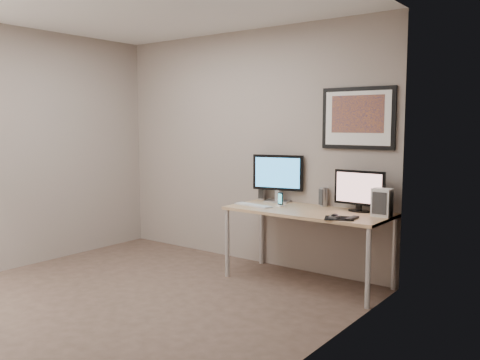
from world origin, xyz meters
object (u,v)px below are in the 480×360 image
(phone_dock, at_px, (280,199))
(framed_art, at_px, (358,118))
(speaker_right, at_px, (324,197))
(monitor_large, at_px, (278,176))
(keyboard, at_px, (253,205))
(fan_unit, at_px, (382,202))
(desk, at_px, (308,217))
(monitor_tv, at_px, (359,190))
(speaker_left, at_px, (262,191))

(phone_dock, bearing_deg, framed_art, 39.12)
(speaker_right, height_order, phone_dock, speaker_right)
(monitor_large, bearing_deg, framed_art, -7.39)
(speaker_right, bearing_deg, keyboard, -124.82)
(fan_unit, bearing_deg, desk, -171.68)
(monitor_large, bearing_deg, monitor_tv, -15.91)
(phone_dock, xyz_separation_m, keyboard, (-0.24, -0.14, -0.07))
(desk, xyz_separation_m, framed_art, (0.35, 0.33, 0.96))
(monitor_tv, height_order, keyboard, monitor_tv)
(monitor_large, relative_size, speaker_left, 2.78)
(speaker_right, relative_size, phone_dock, 1.32)
(speaker_right, bearing_deg, desk, -73.09)
(speaker_left, height_order, fan_unit, fan_unit)
(desk, relative_size, keyboard, 3.64)
(keyboard, bearing_deg, framed_art, 35.11)
(monitor_large, height_order, speaker_right, monitor_large)
(speaker_left, relative_size, speaker_right, 1.03)
(speaker_left, bearing_deg, fan_unit, -26.38)
(framed_art, bearing_deg, speaker_right, -174.87)
(desk, xyz_separation_m, speaker_left, (-0.75, 0.30, 0.16))
(framed_art, relative_size, speaker_right, 3.89)
(framed_art, distance_m, phone_dock, 1.11)
(speaker_left, relative_size, keyboard, 0.45)
(framed_art, xyz_separation_m, phone_dock, (-0.68, -0.31, -0.82))
(monitor_tv, xyz_separation_m, keyboard, (-1.01, -0.32, -0.20))
(framed_art, distance_m, monitor_tv, 0.70)
(keyboard, relative_size, fan_unit, 1.71)
(speaker_left, height_order, speaker_right, speaker_left)
(desk, bearing_deg, phone_dock, 177.00)
(framed_art, xyz_separation_m, speaker_left, (-1.10, -0.03, -0.79))
(desk, distance_m, fan_unit, 0.74)
(monitor_large, distance_m, fan_unit, 1.24)
(monitor_large, bearing_deg, speaker_right, -7.17)
(framed_art, relative_size, monitor_large, 1.36)
(monitor_tv, distance_m, phone_dock, 0.80)
(monitor_tv, relative_size, phone_dock, 3.48)
(fan_unit, bearing_deg, speaker_right, 164.07)
(desk, distance_m, framed_art, 1.07)
(desk, bearing_deg, monitor_large, 154.03)
(monitor_tv, relative_size, fan_unit, 1.98)
(speaker_right, distance_m, keyboard, 0.72)
(monitor_tv, xyz_separation_m, speaker_left, (-1.19, 0.10, -0.11))
(monitor_large, xyz_separation_m, speaker_right, (0.52, 0.05, -0.18))
(speaker_left, height_order, keyboard, speaker_left)
(desk, bearing_deg, fan_unit, 7.99)
(monitor_large, distance_m, monitor_tv, 0.96)
(monitor_large, distance_m, phone_dock, 0.36)
(framed_art, bearing_deg, desk, -136.54)
(keyboard, distance_m, fan_unit, 1.30)
(desk, xyz_separation_m, keyboard, (-0.57, -0.12, 0.07))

